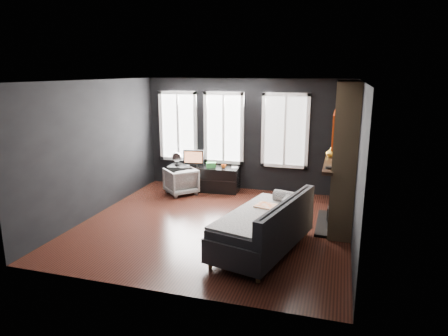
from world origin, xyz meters
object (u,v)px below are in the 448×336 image
(book, at_px, (231,163))
(mantel_vase, at_px, (331,152))
(monitor, at_px, (194,157))
(mug, at_px, (223,166))
(sofa, at_px, (263,224))
(media_console, at_px, (204,178))
(armchair, at_px, (181,180))

(book, height_order, mantel_vase, mantel_vase)
(monitor, xyz_separation_m, mantel_vase, (3.25, -1.01, 0.50))
(mug, bearing_deg, mantel_vase, -22.57)
(mantel_vase, bearing_deg, sofa, -116.59)
(media_console, distance_m, mantel_vase, 3.34)
(armchair, height_order, mug, mug)
(mug, height_order, book, book)
(monitor, relative_size, mantel_vase, 2.60)
(book, bearing_deg, armchair, -154.99)
(monitor, xyz_separation_m, mug, (0.75, 0.03, -0.17))
(monitor, bearing_deg, sofa, -59.19)
(sofa, bearing_deg, monitor, 142.73)
(sofa, distance_m, media_console, 3.59)
(media_console, relative_size, mantel_vase, 8.80)
(monitor, xyz_separation_m, book, (0.93, 0.11, -0.12))
(sofa, height_order, media_console, sofa)
(mug, relative_size, book, 0.53)
(book, xyz_separation_m, mantel_vase, (2.32, -1.12, 0.62))
(sofa, bearing_deg, media_console, 139.22)
(media_console, xyz_separation_m, monitor, (-0.25, -0.04, 0.53))
(media_console, height_order, mantel_vase, mantel_vase)
(monitor, bearing_deg, book, -0.71)
(sofa, height_order, monitor, monitor)
(monitor, bearing_deg, media_console, 1.93)
(sofa, xyz_separation_m, media_console, (-2.05, 2.95, -0.16))
(armchair, height_order, book, book)
(sofa, relative_size, book, 10.02)
(media_console, distance_m, mug, 0.62)
(armchair, bearing_deg, media_console, -179.99)
(mantel_vase, bearing_deg, mug, 157.43)
(sofa, xyz_separation_m, mug, (-1.55, 2.93, 0.19))
(monitor, height_order, mantel_vase, mantel_vase)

